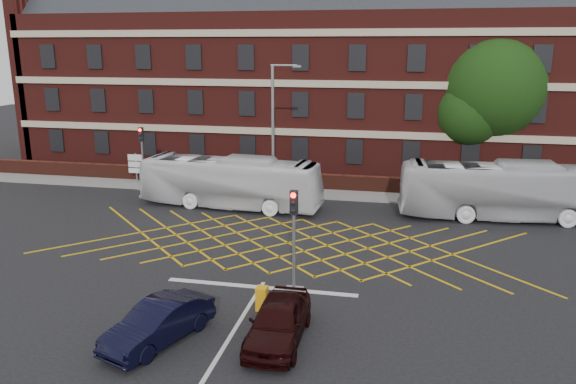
% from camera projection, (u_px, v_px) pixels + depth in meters
% --- Properties ---
extents(ground, '(120.00, 120.00, 0.00)m').
position_uv_depth(ground, '(279.00, 257.00, 26.35)').
color(ground, black).
rests_on(ground, ground).
extents(victorian_building, '(51.00, 12.17, 20.40)m').
position_uv_depth(victorian_building, '(342.00, 69.00, 45.15)').
color(victorian_building, '#501814').
rests_on(victorian_building, ground).
extents(boundary_wall, '(56.00, 0.50, 1.10)m').
position_uv_depth(boundary_wall, '(321.00, 182.00, 38.52)').
color(boundary_wall, '#491C13').
rests_on(boundary_wall, ground).
extents(far_pavement, '(60.00, 3.00, 0.12)m').
position_uv_depth(far_pavement, '(318.00, 192.00, 37.70)').
color(far_pavement, slate).
rests_on(far_pavement, ground).
extents(box_junction_hatching, '(8.22, 8.22, 0.02)m').
position_uv_depth(box_junction_hatching, '(288.00, 243.00, 28.25)').
color(box_junction_hatching, '#CC990C').
rests_on(box_junction_hatching, ground).
extents(stop_line, '(8.00, 0.30, 0.02)m').
position_uv_depth(stop_line, '(261.00, 287.00, 23.04)').
color(stop_line, silver).
rests_on(stop_line, ground).
extents(centre_line, '(0.15, 14.00, 0.02)m').
position_uv_depth(centre_line, '(207.00, 375.00, 16.88)').
color(centre_line, silver).
rests_on(centre_line, ground).
extents(bus_left, '(11.39, 3.63, 3.12)m').
position_uv_depth(bus_left, '(230.00, 182.00, 34.20)').
color(bus_left, white).
rests_on(bus_left, ground).
extents(bus_right, '(11.98, 3.62, 3.29)m').
position_uv_depth(bus_right, '(505.00, 191.00, 31.82)').
color(bus_right, silver).
rests_on(bus_right, ground).
extents(car_navy, '(2.84, 4.46, 1.39)m').
position_uv_depth(car_navy, '(159.00, 323.00, 18.66)').
color(car_navy, black).
rests_on(car_navy, ground).
extents(car_maroon, '(1.75, 4.33, 1.47)m').
position_uv_depth(car_maroon, '(278.00, 321.00, 18.70)').
color(car_maroon, black).
rests_on(car_maroon, ground).
extents(deciduous_tree, '(7.68, 7.48, 10.56)m').
position_uv_depth(deciduous_tree, '(491.00, 95.00, 39.33)').
color(deciduous_tree, black).
rests_on(deciduous_tree, ground).
extents(traffic_light_near, '(0.70, 0.70, 4.27)m').
position_uv_depth(traffic_light_near, '(294.00, 252.00, 22.00)').
color(traffic_light_near, slate).
rests_on(traffic_light_near, ground).
extents(traffic_light_far, '(0.70, 0.70, 4.27)m').
position_uv_depth(traffic_light_far, '(143.00, 164.00, 38.45)').
color(traffic_light_far, slate).
rests_on(traffic_light_far, ground).
extents(street_lamp, '(2.25, 1.00, 8.55)m').
position_uv_depth(street_lamp, '(274.00, 157.00, 34.87)').
color(street_lamp, slate).
rests_on(street_lamp, ground).
extents(direction_signs, '(1.10, 0.16, 2.20)m').
position_uv_depth(direction_signs, '(136.00, 165.00, 40.07)').
color(direction_signs, gray).
rests_on(direction_signs, ground).
extents(utility_cabinet, '(0.41, 0.44, 0.90)m').
position_uv_depth(utility_cabinet, '(262.00, 298.00, 21.02)').
color(utility_cabinet, orange).
rests_on(utility_cabinet, ground).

